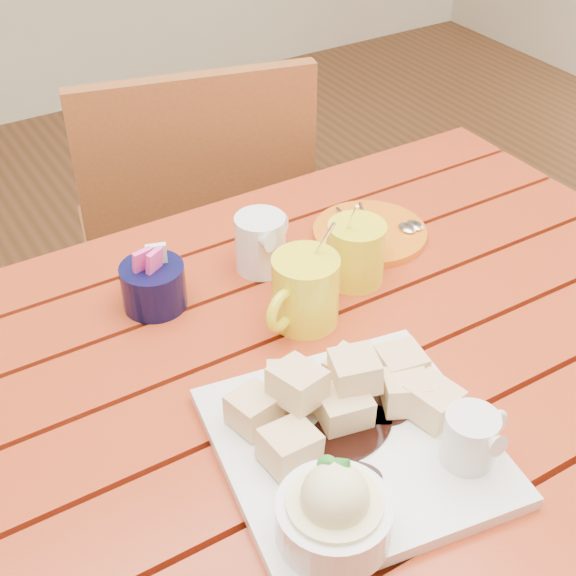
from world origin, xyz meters
TOP-DOWN VIEW (x-y plane):
  - table at (0.00, 0.00)m, footprint 1.20×0.79m
  - dessert_plate at (-0.05, -0.17)m, footprint 0.33×0.33m
  - coffee_mug_left at (0.04, 0.07)m, footprint 0.12×0.09m
  - coffee_mug_right at (0.15, 0.11)m, footprint 0.11×0.08m
  - cream_pitcher at (0.05, 0.20)m, footprint 0.10×0.09m
  - sugar_caddy at (-0.11, 0.20)m, footprint 0.09×0.09m
  - orange_saucer at (0.23, 0.19)m, footprint 0.17×0.17m
  - chair_far at (0.14, 0.65)m, footprint 0.52×0.52m

SIDE VIEW (x-z plane):
  - chair_far at x=0.14m, z-range 0.05..0.96m
  - table at x=0.00m, z-range 0.27..1.02m
  - orange_saucer at x=0.23m, z-range 0.75..0.77m
  - dessert_plate at x=-0.05m, z-range 0.73..0.84m
  - sugar_caddy at x=-0.11m, z-range 0.74..0.83m
  - cream_pitcher at x=0.05m, z-range 0.75..0.84m
  - coffee_mug_right at x=0.15m, z-range 0.73..0.86m
  - coffee_mug_left at x=0.04m, z-range 0.73..0.87m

